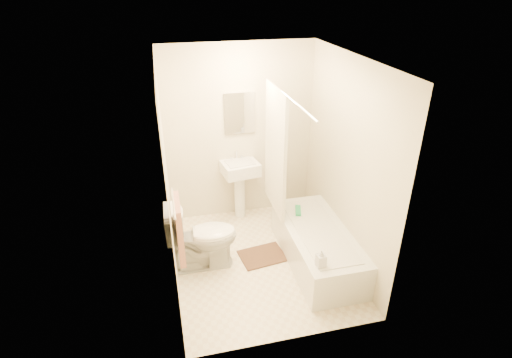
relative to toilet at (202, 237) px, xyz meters
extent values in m
plane|color=beige|center=(0.68, -0.10, -0.40)|extent=(2.40, 2.40, 0.00)
plane|color=white|center=(0.68, -0.10, 2.00)|extent=(2.40, 2.40, 0.00)
cube|color=beige|center=(0.68, 1.10, 0.80)|extent=(2.00, 0.02, 2.40)
cube|color=beige|center=(-0.32, -0.10, 0.80)|extent=(0.02, 2.40, 2.40)
cube|color=beige|center=(1.68, -0.10, 0.80)|extent=(0.02, 2.40, 2.40)
cube|color=white|center=(0.68, 1.08, 1.10)|extent=(0.40, 0.03, 0.55)
cylinder|color=silver|center=(0.98, 0.00, 1.60)|extent=(0.03, 1.70, 0.03)
cube|color=silver|center=(0.98, 0.40, 0.82)|extent=(0.04, 0.80, 1.55)
cylinder|color=silver|center=(-0.28, -0.35, 0.70)|extent=(0.02, 0.60, 0.02)
cube|color=#CC7266|center=(-0.25, -0.35, 0.38)|extent=(0.06, 0.45, 0.66)
cylinder|color=white|center=(-0.25, 0.02, 0.30)|extent=(0.11, 0.12, 0.12)
imported|color=white|center=(0.00, 0.00, 0.00)|extent=(0.82, 0.47, 0.80)
cube|color=#502D21|center=(0.72, -0.02, -0.39)|extent=(0.59, 0.48, 0.02)
imported|color=silver|center=(1.12, -0.85, 0.14)|extent=(0.10, 0.10, 0.20)
cube|color=#279C57|center=(1.23, 0.19, 0.06)|extent=(0.13, 0.23, 0.04)
camera|label=1|loc=(-0.27, -3.85, 2.72)|focal=28.00mm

